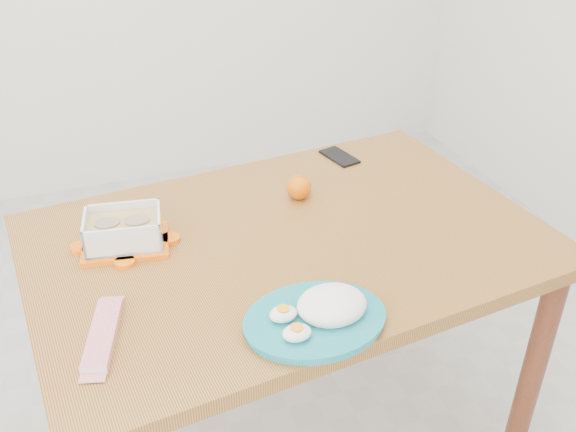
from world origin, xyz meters
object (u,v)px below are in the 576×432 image
object	(u,v)px
dining_table	(288,268)
orange_fruit	(299,187)
rice_plate	(320,313)
smartphone	(339,157)
food_container	(124,231)

from	to	relation	value
dining_table	orange_fruit	size ratio (longest dim) A/B	19.78
dining_table	rice_plate	size ratio (longest dim) A/B	4.50
rice_plate	smartphone	distance (m)	0.76
dining_table	smartphone	size ratio (longest dim) A/B	10.25
smartphone	dining_table	bearing A→B (deg)	-142.95
dining_table	orange_fruit	xyz separation A→B (m)	(0.09, 0.17, 0.13)
orange_fruit	food_container	bearing A→B (deg)	-171.90
food_container	rice_plate	bearing A→B (deg)	-42.22
food_container	rice_plate	world-z (taller)	food_container
food_container	dining_table	bearing A→B (deg)	-5.21
dining_table	food_container	size ratio (longest dim) A/B	5.84
dining_table	food_container	xyz separation A→B (m)	(-0.38, 0.10, 0.14)
food_container	orange_fruit	world-z (taller)	food_container
smartphone	food_container	bearing A→B (deg)	-172.35
food_container	smartphone	bearing A→B (deg)	30.17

